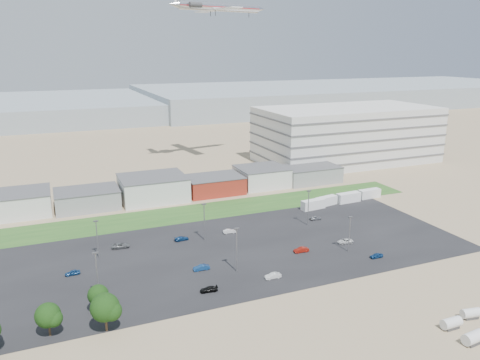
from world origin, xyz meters
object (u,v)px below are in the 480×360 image
parked_car_5 (72,273)px  parked_car_11 (229,231)px  parked_car_4 (201,268)px  parked_car_9 (121,246)px  parked_car_0 (345,241)px  parked_car_8 (315,218)px  parked_car_2 (376,256)px  parked_car_13 (273,276)px  parked_car_3 (209,289)px  box_trailer_a (313,204)px  parked_car_1 (301,250)px  airliner (219,7)px  storage_tank_nw (451,323)px  parked_car_6 (182,238)px

parked_car_5 → parked_car_11: parked_car_11 is taller
parked_car_4 → parked_car_9: size_ratio=0.84×
parked_car_4 → parked_car_0: bearing=92.4°
parked_car_0 → parked_car_8: (2.06, 18.57, 0.01)m
parked_car_2 → parked_car_13: 28.76m
parked_car_3 → parked_car_4: 10.53m
box_trailer_a → parked_car_5: 77.97m
parked_car_4 → parked_car_1: bearing=91.5°
airliner → parked_car_8: 101.71m
storage_tank_nw → parked_car_0: 41.41m
parked_car_0 → parked_car_1: bearing=-80.6°
parked_car_2 → parked_car_3: 44.19m
parked_car_4 → parked_car_9: parked_car_9 is taller
box_trailer_a → parked_car_3: size_ratio=2.14×
parked_car_1 → parked_car_8: 24.78m
box_trailer_a → parked_car_9: (-62.96, -7.76, -0.91)m
box_trailer_a → parked_car_2: 38.68m
parked_car_1 → parked_car_11: (-12.32, 19.17, -0.06)m
airliner → parked_car_5: bearing=-138.2°
parked_car_6 → storage_tank_nw: bearing=-155.6°
parked_car_4 → box_trailer_a: bearing=122.5°
parked_car_4 → parked_car_8: bearing=115.8°
airliner → parked_car_9: airliner is taller
parked_car_1 → parked_car_13: parked_car_1 is taller
airliner → parked_car_9: size_ratio=9.92×
parked_car_5 → parked_car_13: (41.98, -19.17, 0.05)m
parked_car_2 → parked_car_6: (-41.97, 29.32, -0.01)m
parked_car_11 → parked_car_13: (-0.77, -29.22, 0.04)m
parked_car_6 → parked_car_9: 16.18m
parked_car_5 → parked_car_6: (28.76, 10.07, -0.01)m
parked_car_8 → parked_car_0: bearing=176.2°
parked_car_1 → parked_car_6: bearing=-122.9°
parked_car_11 → parked_car_13: size_ratio=0.94×
storage_tank_nw → parked_car_1: size_ratio=0.99×
parked_car_0 → parked_car_11: size_ratio=1.17×
parked_car_1 → parked_car_2: bearing=60.4°
parked_car_1 → parked_car_5: size_ratio=1.16×
parked_car_3 → parked_car_4: (1.71, 10.39, 0.08)m
airliner → parked_car_4: airliner is taller
parked_car_5 → parked_car_6: size_ratio=0.86×
storage_tank_nw → parked_car_9: bearing=129.9°
storage_tank_nw → parked_car_6: (-34.98, 59.77, -0.60)m
storage_tank_nw → parked_car_8: size_ratio=1.11×
airliner → parked_car_11: 104.86m
box_trailer_a → parked_car_8: box_trailer_a is taller
parked_car_8 → parked_car_9: parked_car_9 is taller
parked_car_2 → parked_car_9: bearing=-116.2°
parked_car_0 → parked_car_9: parked_car_9 is taller
parked_car_13 → parked_car_5: bearing=-113.2°
storage_tank_nw → parked_car_3: bearing=140.8°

